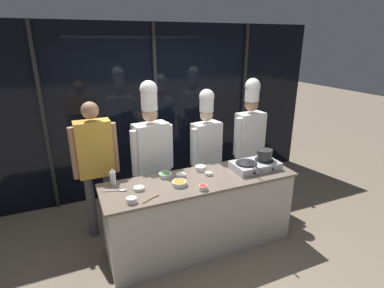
% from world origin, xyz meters
% --- Properties ---
extents(ground_plane, '(24.00, 24.00, 0.00)m').
position_xyz_m(ground_plane, '(0.00, 0.00, 0.00)').
color(ground_plane, '#7F705B').
extents(window_wall_back, '(5.77, 0.09, 2.70)m').
position_xyz_m(window_wall_back, '(0.00, 1.73, 1.35)').
color(window_wall_back, black).
rests_on(window_wall_back, ground_plane).
extents(demo_counter, '(2.30, 0.70, 0.91)m').
position_xyz_m(demo_counter, '(0.00, 0.00, 0.46)').
color(demo_counter, beige).
rests_on(demo_counter, ground_plane).
extents(portable_stove, '(0.58, 0.37, 0.10)m').
position_xyz_m(portable_stove, '(0.75, -0.02, 0.96)').
color(portable_stove, '#B2B5BA').
rests_on(portable_stove, demo_counter).
extents(frying_pan, '(0.26, 0.45, 0.04)m').
position_xyz_m(frying_pan, '(0.61, -0.02, 1.03)').
color(frying_pan, '#232326').
rests_on(frying_pan, portable_stove).
extents(stock_pot, '(0.21, 0.19, 0.13)m').
position_xyz_m(stock_pot, '(0.88, -0.02, 1.09)').
color(stock_pot, '#333335').
rests_on(stock_pot, portable_stove).
extents(squeeze_bottle_clear, '(0.07, 0.07, 0.20)m').
position_xyz_m(squeeze_bottle_clear, '(-0.96, 0.26, 1.01)').
color(squeeze_bottle_clear, white).
rests_on(squeeze_bottle_clear, demo_counter).
extents(prep_bowl_onion, '(0.11, 0.11, 0.06)m').
position_xyz_m(prep_bowl_onion, '(-0.86, -0.22, 0.94)').
color(prep_bowl_onion, white).
rests_on(prep_bowl_onion, demo_counter).
extents(prep_bowl_bell_pepper, '(0.10, 0.10, 0.05)m').
position_xyz_m(prep_bowl_bell_pepper, '(-0.09, -0.26, 0.94)').
color(prep_bowl_bell_pepper, white).
rests_on(prep_bowl_bell_pepper, demo_counter).
extents(prep_bowl_ginger, '(0.09, 0.09, 0.04)m').
position_xyz_m(prep_bowl_ginger, '(0.13, 0.05, 0.93)').
color(prep_bowl_ginger, white).
rests_on(prep_bowl_ginger, demo_counter).
extents(prep_bowl_bean_sprouts, '(0.12, 0.12, 0.04)m').
position_xyz_m(prep_bowl_bean_sprouts, '(-0.73, 0.02, 0.93)').
color(prep_bowl_bean_sprouts, white).
rests_on(prep_bowl_bean_sprouts, demo_counter).
extents(prep_bowl_scallions, '(0.15, 0.15, 0.05)m').
position_xyz_m(prep_bowl_scallions, '(-0.36, 0.21, 0.94)').
color(prep_bowl_scallions, white).
rests_on(prep_bowl_scallions, demo_counter).
extents(prep_bowl_carrots, '(0.17, 0.17, 0.05)m').
position_xyz_m(prep_bowl_carrots, '(-0.29, -0.06, 0.94)').
color(prep_bowl_carrots, white).
rests_on(prep_bowl_carrots, demo_counter).
extents(prep_bowl_rice, '(0.13, 0.13, 0.06)m').
position_xyz_m(prep_bowl_rice, '(0.10, 0.22, 0.94)').
color(prep_bowl_rice, white).
rests_on(prep_bowl_rice, demo_counter).
extents(prep_bowl_garlic, '(0.12, 0.12, 0.03)m').
position_xyz_m(prep_bowl_garlic, '(-0.19, 0.15, 0.93)').
color(prep_bowl_garlic, white).
rests_on(prep_bowl_garlic, demo_counter).
extents(serving_spoon_slotted, '(0.21, 0.14, 0.02)m').
position_xyz_m(serving_spoon_slotted, '(-0.62, -0.20, 0.92)').
color(serving_spoon_slotted, olive).
rests_on(serving_spoon_slotted, demo_counter).
extents(serving_spoon_solid, '(0.25, 0.10, 0.02)m').
position_xyz_m(serving_spoon_solid, '(-0.92, 0.08, 0.92)').
color(serving_spoon_solid, '#B2B5BA').
rests_on(serving_spoon_solid, demo_counter).
extents(person_guest, '(0.55, 0.23, 1.77)m').
position_xyz_m(person_guest, '(-1.08, 0.72, 1.08)').
color(person_guest, '#4C4C51').
rests_on(person_guest, ground_plane).
extents(chef_head, '(0.58, 0.30, 1.99)m').
position_xyz_m(chef_head, '(-0.38, 0.68, 1.14)').
color(chef_head, '#2D3856').
rests_on(chef_head, ground_plane).
extents(chef_sous, '(0.52, 0.28, 1.83)m').
position_xyz_m(chef_sous, '(0.41, 0.71, 1.07)').
color(chef_sous, '#232326').
rests_on(chef_sous, ground_plane).
extents(chef_line, '(0.54, 0.25, 1.94)m').
position_xyz_m(chef_line, '(1.11, 0.67, 1.14)').
color(chef_line, '#2D3856').
rests_on(chef_line, ground_plane).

